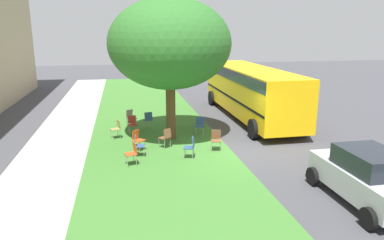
# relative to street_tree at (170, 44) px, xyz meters

# --- Properties ---
(ground) EXTENTS (80.00, 80.00, 0.00)m
(ground) POSITION_rel_street_tree_xyz_m (-2.32, -2.47, -4.37)
(ground) COLOR #424247
(grass_verge) EXTENTS (48.00, 6.00, 0.01)m
(grass_verge) POSITION_rel_street_tree_xyz_m (-2.32, 0.73, -4.37)
(grass_verge) COLOR #3D752D
(grass_verge) RESTS_ON ground
(sidewalk_strip) EXTENTS (48.00, 2.80, 0.01)m
(sidewalk_strip) POSITION_rel_street_tree_xyz_m (-2.32, 5.13, -4.36)
(sidewalk_strip) COLOR #ADA89E
(sidewalk_strip) RESTS_ON ground
(street_tree) EXTENTS (5.48, 5.48, 6.41)m
(street_tree) POSITION_rel_street_tree_xyz_m (0.00, 0.00, 0.00)
(street_tree) COLOR brown
(street_tree) RESTS_ON ground
(chair_0) EXTENTS (0.44, 0.45, 0.88)m
(chair_0) POSITION_rel_street_tree_xyz_m (-2.20, 1.66, -3.85)
(chair_0) COLOR #335184
(chair_0) RESTS_ON ground
(chair_1) EXTENTS (0.59, 0.59, 0.88)m
(chair_1) POSITION_rel_street_tree_xyz_m (-1.42, 1.62, -3.85)
(chair_1) COLOR #C64C1E
(chair_1) RESTS_ON ground
(chair_2) EXTENTS (0.58, 0.58, 0.88)m
(chair_2) POSITION_rel_street_tree_xyz_m (2.60, 1.79, -3.85)
(chair_2) COLOR #ADA393
(chair_2) RESTS_ON ground
(chair_3) EXTENTS (0.53, 0.53, 0.88)m
(chair_3) POSITION_rel_street_tree_xyz_m (0.54, 2.51, -3.85)
(chair_3) COLOR olive
(chair_3) RESTS_ON ground
(chair_4) EXTENTS (0.51, 0.51, 0.88)m
(chair_4) POSITION_rel_street_tree_xyz_m (-3.11, 1.91, -3.85)
(chair_4) COLOR #C64C1E
(chair_4) RESTS_ON ground
(chair_5) EXTENTS (0.58, 0.58, 0.88)m
(chair_5) POSITION_rel_street_tree_xyz_m (-1.37, 0.42, -3.85)
(chair_5) COLOR brown
(chair_5) RESTS_ON ground
(chair_6) EXTENTS (0.53, 0.52, 0.88)m
(chair_6) POSITION_rel_street_tree_xyz_m (0.30, -1.45, -3.85)
(chair_6) COLOR #335184
(chair_6) RESTS_ON ground
(chair_7) EXTENTS (0.52, 0.52, 0.88)m
(chair_7) POSITION_rel_street_tree_xyz_m (-2.83, -0.39, -3.85)
(chair_7) COLOR #335184
(chair_7) RESTS_ON ground
(chair_8) EXTENTS (0.51, 0.51, 0.88)m
(chair_8) POSITION_rel_street_tree_xyz_m (-2.08, -1.64, -3.85)
(chair_8) COLOR brown
(chair_8) RESTS_ON ground
(chair_9) EXTENTS (0.47, 0.47, 0.88)m
(chair_9) POSITION_rel_street_tree_xyz_m (1.24, 1.75, -3.85)
(chair_9) COLOR #B7332D
(chair_9) RESTS_ON ground
(chair_10) EXTENTS (0.49, 0.48, 0.88)m
(chair_10) POSITION_rel_street_tree_xyz_m (1.98, 0.93, -3.85)
(chair_10) COLOR #335184
(chair_10) RESTS_ON ground
(parked_car) EXTENTS (3.70, 1.92, 1.65)m
(parked_car) POSITION_rel_street_tree_xyz_m (-7.55, -4.74, -3.53)
(parked_car) COLOR #ADB2B7
(parked_car) RESTS_ON ground
(school_bus) EXTENTS (10.40, 2.80, 2.88)m
(school_bus) POSITION_rel_street_tree_xyz_m (3.15, -5.03, -2.61)
(school_bus) COLOR yellow
(school_bus) RESTS_ON ground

